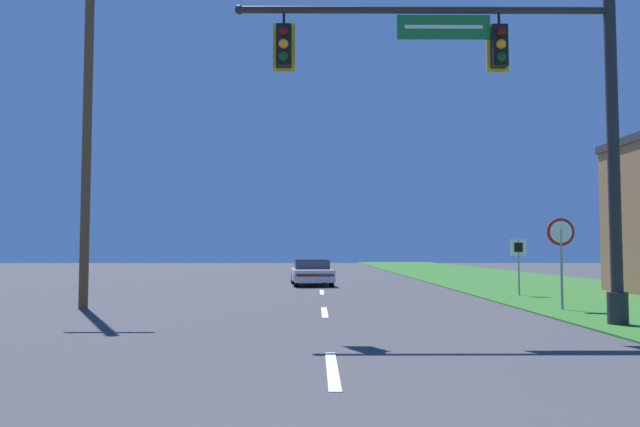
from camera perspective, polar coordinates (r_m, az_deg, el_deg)
The scene contains 7 objects.
grass_verge_right at distance 34.50m, azimuth 17.85°, elevation -5.95°, with size 10.00×110.00×0.04m.
road_center_line at distance 24.81m, azimuth 0.17°, elevation -7.21°, with size 0.16×34.80×0.01m.
signal_mast at distance 14.81m, azimuth 17.93°, elevation 9.00°, with size 8.68×0.47×7.91m.
car_ahead at distance 29.86m, azimuth -0.78°, elevation -5.42°, with size 2.17×4.41×1.19m.
stop_sign at distance 18.42m, azimuth 21.17°, elevation -2.51°, with size 0.76×0.07×2.50m.
route_sign_post at distance 23.69m, azimuth 17.69°, elevation -3.55°, with size 0.55×0.06×2.03m.
utility_pole_near at distance 19.46m, azimuth -20.50°, elevation 8.27°, with size 1.80×0.26×10.71m.
Camera 1 is at (-0.23, -2.75, 1.65)m, focal length 35.00 mm.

